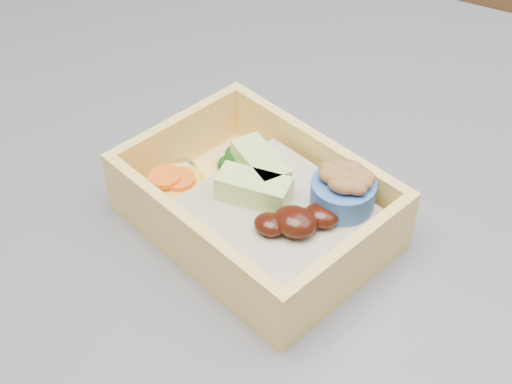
% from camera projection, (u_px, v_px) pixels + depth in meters
% --- Properties ---
extents(bento_box, '(0.20, 0.17, 0.06)m').
position_uv_depth(bento_box, '(264.00, 207.00, 0.46)').
color(bento_box, '#FFD069').
rests_on(bento_box, island).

